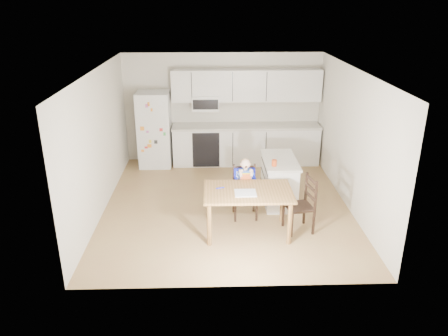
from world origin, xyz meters
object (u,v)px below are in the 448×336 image
refrigerator (155,129)px  kitchen_island (279,180)px  red_cup (274,163)px  chair_booster (245,181)px  dining_table (248,196)px  chair_side (305,201)px

refrigerator → kitchen_island: bearing=-38.8°
red_cup → chair_booster: 0.62m
refrigerator → dining_table: size_ratio=1.20×
kitchen_island → red_cup: (-0.16, -0.34, 0.48)m
chair_booster → dining_table: bearing=-92.0°
dining_table → chair_booster: chair_booster is taller
chair_booster → chair_side: size_ratio=1.14×
kitchen_island → chair_booster: (-0.69, -0.55, 0.22)m
red_cup → dining_table: bearing=-122.7°
refrigerator → chair_side: size_ratio=1.79×
red_cup → chair_booster: size_ratio=0.10×
kitchen_island → chair_side: 1.13m
kitchen_island → chair_booster: bearing=-141.4°
kitchen_island → dining_table: bearing=-120.5°
chair_booster → chair_side: (0.94, -0.55, -0.12)m
refrigerator → chair_side: 4.21m
refrigerator → chair_booster: (1.85, -2.59, -0.19)m
refrigerator → chair_booster: 3.19m
refrigerator → kitchen_island: size_ratio=1.46×
chair_side → kitchen_island: bearing=-178.4°
chair_side → dining_table: bearing=-97.6°
refrigerator → dining_table: bearing=-59.9°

